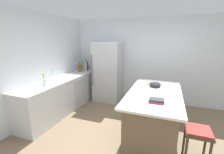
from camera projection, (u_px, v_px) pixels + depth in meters
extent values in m
plane|color=#7A664C|center=(131.00, 140.00, 3.01)|extent=(7.20, 7.20, 0.00)
cube|color=silver|center=(149.00, 61.00, 4.75)|extent=(6.00, 0.10, 2.60)
cube|color=silver|center=(29.00, 68.00, 3.53)|extent=(0.10, 6.00, 2.60)
cube|color=silver|center=(64.00, 95.00, 4.25)|extent=(0.62, 2.80, 0.89)
cube|color=white|center=(63.00, 79.00, 4.14)|extent=(0.65, 2.83, 0.03)
cube|color=#B2B5BA|center=(80.00, 92.00, 4.46)|extent=(0.01, 0.60, 0.75)
cube|color=#7A6047|center=(153.00, 115.00, 3.12)|extent=(0.84, 1.73, 0.88)
cube|color=white|center=(155.00, 93.00, 3.01)|extent=(1.00, 1.93, 0.04)
cube|color=#B7BABF|center=(108.00, 72.00, 4.87)|extent=(0.84, 0.72, 1.87)
cylinder|color=#4C4C51|center=(92.00, 70.00, 4.63)|extent=(0.02, 0.02, 0.93)
cylinder|color=#473828|center=(184.00, 142.00, 2.50)|extent=(0.04, 0.04, 0.59)
cylinder|color=#473828|center=(205.00, 147.00, 2.40)|extent=(0.04, 0.04, 0.59)
cube|color=#473828|center=(198.00, 132.00, 2.24)|extent=(0.36, 0.36, 0.04)
cube|color=#B2332D|center=(199.00, 130.00, 2.23)|extent=(0.34, 0.34, 0.03)
cylinder|color=silver|center=(52.00, 81.00, 3.86)|extent=(0.05, 0.05, 0.02)
cylinder|color=silver|center=(52.00, 75.00, 3.82)|extent=(0.02, 0.02, 0.28)
cylinder|color=silver|center=(53.00, 70.00, 3.77)|extent=(0.14, 0.02, 0.02)
cylinder|color=silver|center=(44.00, 82.00, 3.46)|extent=(0.09, 0.09, 0.15)
cylinder|color=#4C7F3D|center=(44.00, 79.00, 3.45)|extent=(0.01, 0.03, 0.19)
sphere|color=yellow|center=(43.00, 74.00, 3.42)|extent=(0.04, 0.04, 0.04)
cylinder|color=#4C7F3D|center=(44.00, 78.00, 3.43)|extent=(0.01, 0.02, 0.23)
sphere|color=yellow|center=(43.00, 73.00, 3.40)|extent=(0.04, 0.04, 0.04)
cylinder|color=#4C7F3D|center=(44.00, 78.00, 3.43)|extent=(0.01, 0.04, 0.21)
sphere|color=yellow|center=(44.00, 74.00, 3.41)|extent=(0.04, 0.04, 0.04)
cylinder|color=#5B3319|center=(87.00, 67.00, 5.29)|extent=(0.07, 0.07, 0.21)
cylinder|color=#5B3319|center=(87.00, 62.00, 5.25)|extent=(0.03, 0.03, 0.09)
cylinder|color=black|center=(87.00, 61.00, 5.24)|extent=(0.03, 0.03, 0.01)
cylinder|color=#19381E|center=(86.00, 66.00, 5.19)|extent=(0.07, 0.07, 0.30)
cylinder|color=#19381E|center=(86.00, 60.00, 5.15)|extent=(0.03, 0.03, 0.08)
cylinder|color=black|center=(86.00, 59.00, 5.13)|extent=(0.03, 0.03, 0.01)
cylinder|color=silver|center=(86.00, 67.00, 5.09)|extent=(0.08, 0.08, 0.27)
cylinder|color=silver|center=(86.00, 62.00, 5.05)|extent=(0.04, 0.04, 0.07)
cylinder|color=black|center=(86.00, 61.00, 5.04)|extent=(0.04, 0.04, 0.01)
cylinder|color=olive|center=(82.00, 68.00, 5.03)|extent=(0.06, 0.06, 0.25)
cylinder|color=olive|center=(82.00, 63.00, 5.00)|extent=(0.02, 0.02, 0.06)
cylinder|color=black|center=(82.00, 62.00, 4.99)|extent=(0.02, 0.02, 0.01)
cylinder|color=brown|center=(79.00, 68.00, 4.95)|extent=(0.08, 0.08, 0.22)
cylinder|color=brown|center=(79.00, 64.00, 4.92)|extent=(0.04, 0.04, 0.07)
cylinder|color=black|center=(79.00, 63.00, 4.91)|extent=(0.04, 0.04, 0.01)
cube|color=#A83338|center=(156.00, 101.00, 2.53)|extent=(0.25, 0.19, 0.03)
cube|color=#2D2D33|center=(157.00, 100.00, 2.53)|extent=(0.25, 0.18, 0.03)
cylinder|color=black|center=(155.00, 85.00, 3.36)|extent=(0.24, 0.24, 0.08)
cube|color=#9E7042|center=(154.00, 84.00, 3.56)|extent=(0.35, 0.25, 0.02)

